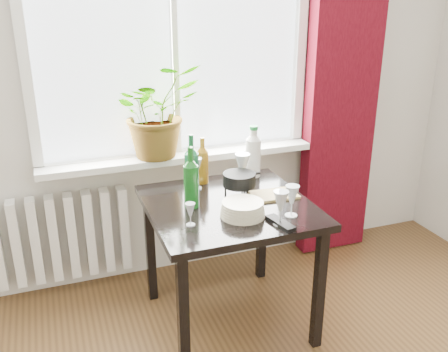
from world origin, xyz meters
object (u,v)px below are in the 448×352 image
object	(u,v)px
potted_plant	(157,111)
cutting_board	(274,195)
radiator	(63,237)
bottle_amber	(203,160)
plate_stack	(243,209)
wineglass_back_left	(195,173)
wineglass_back_center	(242,170)
fondue_pot	(239,185)
table	(229,219)
cleaning_bottle	(253,151)
tv_remote	(280,223)
wine_bottle_right	(192,164)
wineglass_front_left	(190,214)
wineglass_front_right	(281,208)
wineglass_far_right	(292,201)
wine_bottle_left	(191,177)

from	to	relation	value
potted_plant	cutting_board	distance (m)	0.86
cutting_board	radiator	bearing A→B (deg)	151.03
radiator	bottle_amber	distance (m)	1.00
cutting_board	plate_stack	bearing A→B (deg)	-145.84
bottle_amber	wineglass_back_left	size ratio (longest dim) A/B	1.50
wineglass_back_left	plate_stack	size ratio (longest dim) A/B	0.82
wineglass_back_center	fondue_pot	bearing A→B (deg)	-119.02
radiator	fondue_pot	world-z (taller)	fondue_pot
table	fondue_pot	xyz separation A→B (m)	(0.08, 0.06, 0.16)
radiator	plate_stack	world-z (taller)	plate_stack
table	cleaning_bottle	world-z (taller)	cleaning_bottle
cleaning_bottle	wineglass_back_center	xyz separation A→B (m)	(-0.13, -0.15, -0.06)
cutting_board	tv_remote	bearing A→B (deg)	-110.47
table	wineglass_back_center	xyz separation A→B (m)	(0.15, 0.19, 0.20)
wineglass_back_center	wineglass_back_left	distance (m)	0.27
wine_bottle_right	wineglass_front_left	size ratio (longest dim) A/B	2.90
potted_plant	wineglass_back_left	size ratio (longest dim) A/B	3.01
wine_bottle_right	bottle_amber	size ratio (longest dim) A/B	1.21
plate_stack	potted_plant	bearing A→B (deg)	107.76
cleaning_bottle	wineglass_back_left	bearing A→B (deg)	-168.81
plate_stack	tv_remote	world-z (taller)	plate_stack
wineglass_front_right	wineglass_back_center	xyz separation A→B (m)	(0.00, 0.50, 0.02)
wineglass_front_right	cutting_board	world-z (taller)	wineglass_front_right
cleaning_bottle	cutting_board	world-z (taller)	cleaning_bottle
radiator	tv_remote	distance (m)	1.43
wineglass_front_right	wineglass_far_right	world-z (taller)	wineglass_front_right
bottle_amber	wineglass_far_right	xyz separation A→B (m)	(0.28, -0.59, -0.06)
wine_bottle_right	plate_stack	world-z (taller)	wine_bottle_right
table	wineglass_back_left	size ratio (longest dim) A/B	4.54
table	cleaning_bottle	size ratio (longest dim) A/B	2.63
potted_plant	bottle_amber	size ratio (longest dim) A/B	2.01
wine_bottle_left	wine_bottle_right	world-z (taller)	wine_bottle_right
wine_bottle_right	cleaning_bottle	xyz separation A→B (m)	(0.42, 0.12, -0.01)
plate_stack	cutting_board	world-z (taller)	plate_stack
table	wineglass_far_right	bearing A→B (deg)	-46.21
table	wineglass_back_center	bearing A→B (deg)	50.75
wineglass_far_right	fondue_pot	xyz separation A→B (m)	(-0.16, 0.31, -0.01)
radiator	wineglass_front_right	xyz separation A→B (m)	(1.00, -0.95, 0.45)
wine_bottle_left	radiator	bearing A→B (deg)	137.68
bottle_amber	wineglass_back_center	distance (m)	0.24
wineglass_front_right	wineglass_back_left	distance (m)	0.63
potted_plant	fondue_pot	world-z (taller)	potted_plant
wine_bottle_left	cutting_board	world-z (taller)	wine_bottle_left
wine_bottle_right	fondue_pot	world-z (taller)	wine_bottle_right
table	cutting_board	world-z (taller)	cutting_board
radiator	wineglass_front_right	distance (m)	1.45
radiator	wine_bottle_left	xyz separation A→B (m)	(0.65, -0.60, 0.53)
cleaning_bottle	bottle_amber	bearing A→B (deg)	179.92
wineglass_back_left	tv_remote	size ratio (longest dim) A/B	1.03
wine_bottle_right	wineglass_far_right	size ratio (longest dim) A/B	2.02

